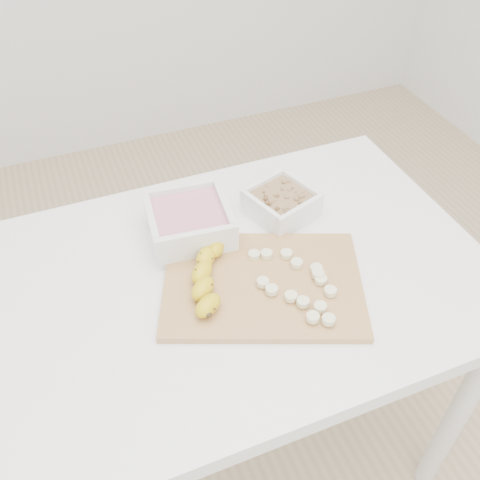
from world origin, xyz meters
name	(u,v)px	position (x,y,z in m)	size (l,w,h in m)	color
ground	(244,441)	(0.00, 0.00, 0.00)	(3.50, 3.50, 0.00)	#C6AD89
table	(245,301)	(0.00, 0.00, 0.65)	(1.00, 0.70, 0.75)	white
bowl_yogurt	(189,222)	(-0.07, 0.14, 0.79)	(0.19, 0.19, 0.08)	white
bowl_granola	(281,203)	(0.14, 0.14, 0.78)	(0.17, 0.17, 0.06)	white
cutting_board	(263,284)	(0.02, -0.05, 0.76)	(0.39, 0.28, 0.01)	tan
banana	(208,276)	(-0.08, -0.01, 0.78)	(0.06, 0.21, 0.04)	gold
banana_slices	(298,283)	(0.07, -0.09, 0.77)	(0.14, 0.23, 0.02)	beige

